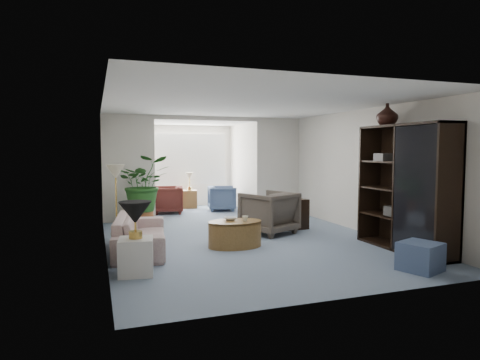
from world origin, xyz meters
name	(u,v)px	position (x,y,z in m)	size (l,w,h in m)	color
floor	(251,243)	(0.00, 0.00, 0.00)	(6.00, 6.00, 0.00)	#8096AA
sunroom_floor	(198,211)	(0.00, 4.10, 0.00)	(2.60, 2.60, 0.00)	#8096AA
back_pier_left	(129,168)	(-1.90, 3.00, 1.25)	(1.20, 0.12, 2.50)	silver
back_pier_right	(278,166)	(1.90, 3.00, 1.25)	(1.20, 0.12, 2.50)	silver
back_header	(208,118)	(0.00, 3.00, 2.45)	(2.60, 0.12, 0.10)	silver
window_pane	(189,159)	(0.00, 5.18, 1.40)	(2.20, 0.02, 1.50)	white
window_blinds	(189,159)	(0.00, 5.15, 1.40)	(2.20, 0.02, 1.50)	white
framed_picture	(370,149)	(2.46, -0.10, 1.70)	(0.04, 0.50, 0.40)	beige
sofa	(141,233)	(-1.95, 0.07, 0.29)	(2.01, 0.79, 0.59)	beige
end_table	(136,256)	(-2.15, -1.28, 0.25)	(0.45, 0.45, 0.50)	silver
table_lamp	(135,213)	(-2.15, -1.28, 0.85)	(0.44, 0.44, 0.30)	black
floor_lamp	(116,172)	(-2.26, 1.55, 1.25)	(0.36, 0.36, 0.28)	beige
coffee_table	(235,234)	(-0.37, -0.19, 0.23)	(0.95, 0.95, 0.45)	brown
coffee_bowl	(230,219)	(-0.42, -0.09, 0.48)	(0.22, 0.22, 0.05)	silver
coffee_cup	(245,219)	(-0.22, -0.29, 0.50)	(0.11, 0.11, 0.10)	silver
wingback_chair	(269,212)	(0.64, 0.67, 0.43)	(0.91, 0.93, 0.85)	#584F45
side_table_dark	(293,214)	(1.34, 0.97, 0.32)	(0.53, 0.42, 0.64)	black
entertainment_cabinet	(405,188)	(2.23, -1.36, 1.05)	(0.51, 1.90, 2.11)	black
cabinet_urn	(387,115)	(2.23, -0.86, 2.30)	(0.37, 0.37, 0.39)	black
ottoman	(420,257)	(1.62, -2.40, 0.20)	(0.50, 0.50, 0.40)	slate
plant_pot	(144,218)	(-1.63, 2.40, 0.16)	(0.40, 0.40, 0.32)	#AB5E31
house_plant	(144,183)	(-1.63, 2.40, 0.94)	(1.12, 0.97, 1.24)	#22551D
sunroom_chair_blue	(222,198)	(0.66, 4.01, 0.34)	(0.73, 0.75, 0.68)	slate
sunroom_chair_maroon	(168,200)	(-0.84, 4.01, 0.36)	(0.77, 0.79, 0.72)	#59221E
sunroom_table	(190,199)	(-0.09, 4.76, 0.26)	(0.42, 0.33, 0.52)	brown
shelf_clutter	(401,176)	(2.18, -1.31, 1.24)	(0.30, 1.20, 1.06)	#2C2622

